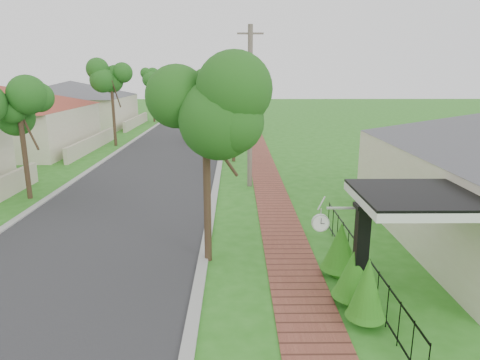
% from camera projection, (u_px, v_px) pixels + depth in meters
% --- Properties ---
extents(ground, '(160.00, 160.00, 0.00)m').
position_uv_depth(ground, '(175.00, 284.00, 11.26)').
color(ground, '#2B721B').
rests_on(ground, ground).
extents(road, '(7.00, 120.00, 0.02)m').
position_uv_depth(road, '(171.00, 150.00, 30.62)').
color(road, '#28282B').
rests_on(road, ground).
extents(kerb_right, '(0.30, 120.00, 0.10)m').
position_uv_depth(kerb_right, '(222.00, 150.00, 30.66)').
color(kerb_right, '#9E9E99').
rests_on(kerb_right, ground).
extents(kerb_left, '(0.30, 120.00, 0.10)m').
position_uv_depth(kerb_left, '(120.00, 150.00, 30.58)').
color(kerb_left, '#9E9E99').
rests_on(kerb_left, ground).
extents(sidewalk, '(1.50, 120.00, 0.03)m').
position_uv_depth(sidewalk, '(258.00, 150.00, 30.68)').
color(sidewalk, brown).
rests_on(sidewalk, ground).
extents(porch_post, '(0.48, 0.48, 2.52)m').
position_uv_depth(porch_post, '(360.00, 260.00, 10.06)').
color(porch_post, black).
rests_on(porch_post, ground).
extents(picket_fence, '(0.03, 8.02, 1.00)m').
position_uv_depth(picket_fence, '(361.00, 265.00, 11.18)').
color(picket_fence, black).
rests_on(picket_fence, ground).
extents(street_trees, '(10.70, 37.65, 5.89)m').
position_uv_depth(street_trees, '(182.00, 83.00, 36.14)').
color(street_trees, '#382619').
rests_on(street_trees, ground).
extents(hedge_row, '(0.93, 3.24, 1.72)m').
position_uv_depth(hedge_row, '(351.00, 270.00, 10.46)').
color(hedge_row, '#206D15').
rests_on(hedge_row, ground).
extents(far_house_grey, '(15.56, 15.56, 4.60)m').
position_uv_depth(far_house_grey, '(73.00, 103.00, 43.49)').
color(far_house_grey, beige).
rests_on(far_house_grey, ground).
extents(parked_car_red, '(1.96, 4.08, 1.34)m').
position_uv_depth(parked_car_red, '(203.00, 134.00, 33.91)').
color(parked_car_red, '#5A1B0D').
rests_on(parked_car_red, ground).
extents(parked_car_white, '(2.49, 4.92, 1.55)m').
position_uv_depth(parked_car_white, '(222.00, 124.00, 39.48)').
color(parked_car_white, '#BDBEC0').
rests_on(parked_car_white, ground).
extents(near_tree, '(2.15, 2.15, 5.53)m').
position_uv_depth(near_tree, '(206.00, 111.00, 11.64)').
color(near_tree, '#382619').
rests_on(near_tree, ground).
extents(utility_pole, '(1.20, 0.24, 7.52)m').
position_uv_depth(utility_pole, '(250.00, 107.00, 20.04)').
color(utility_pole, '#6E6056').
rests_on(utility_pole, ground).
extents(station_clock, '(1.06, 0.13, 0.61)m').
position_uv_depth(station_clock, '(322.00, 222.00, 10.24)').
color(station_clock, silver).
rests_on(station_clock, ground).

